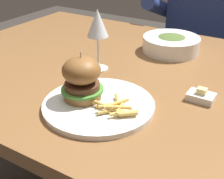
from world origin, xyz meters
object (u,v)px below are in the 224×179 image
(main_plate, at_px, (99,105))
(burger_sandwich, at_px, (82,78))
(butter_dish, at_px, (201,96))
(diner_person, at_px, (203,52))
(wine_glass, at_px, (98,25))
(soup_bowl, at_px, (171,44))

(main_plate, distance_m, burger_sandwich, 0.08)
(butter_dish, height_order, diner_person, diner_person)
(wine_glass, bearing_deg, main_plate, -55.83)
(wine_glass, xyz_separation_m, butter_dish, (0.34, -0.03, -0.13))
(butter_dish, bearing_deg, soup_bowl, 125.02)
(wine_glass, xyz_separation_m, soup_bowl, (0.14, 0.27, -0.11))
(main_plate, relative_size, diner_person, 0.24)
(soup_bowl, bearing_deg, diner_person, 91.90)
(main_plate, distance_m, soup_bowl, 0.47)
(burger_sandwich, distance_m, butter_dish, 0.32)
(soup_bowl, bearing_deg, wine_glass, -117.46)
(main_plate, xyz_separation_m, diner_person, (-0.01, 0.99, -0.18))
(butter_dish, bearing_deg, diner_person, 105.24)
(burger_sandwich, distance_m, diner_person, 1.02)
(burger_sandwich, xyz_separation_m, butter_dish, (0.26, 0.17, -0.06))
(wine_glass, bearing_deg, soup_bowl, 62.54)
(main_plate, relative_size, burger_sandwich, 2.22)
(main_plate, distance_m, wine_glass, 0.28)
(burger_sandwich, distance_m, wine_glass, 0.23)
(burger_sandwich, xyz_separation_m, diner_person, (0.04, 0.99, -0.25))
(butter_dish, distance_m, diner_person, 0.87)
(wine_glass, distance_m, soup_bowl, 0.32)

